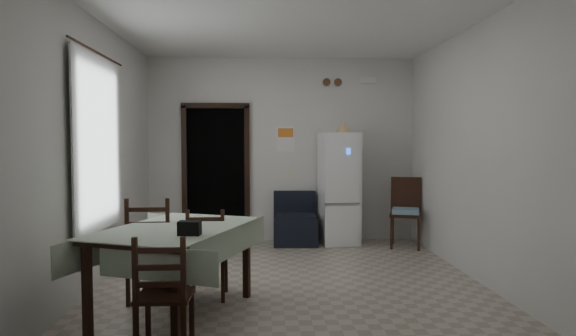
% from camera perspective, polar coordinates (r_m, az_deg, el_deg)
% --- Properties ---
extents(ground, '(4.50, 4.50, 0.00)m').
position_cam_1_polar(ground, '(5.61, 0.26, -13.12)').
color(ground, '#AA9D8B').
rests_on(ground, ground).
extents(ceiling, '(4.20, 4.50, 0.02)m').
position_cam_1_polar(ceiling, '(5.56, 0.27, 16.96)').
color(ceiling, white).
rests_on(ceiling, ground).
extents(wall_back, '(4.20, 0.02, 2.90)m').
position_cam_1_polar(wall_back, '(7.64, -0.66, 2.18)').
color(wall_back, silver).
rests_on(wall_back, ground).
extents(wall_front, '(4.20, 0.02, 2.90)m').
position_cam_1_polar(wall_front, '(3.15, 2.53, 1.04)').
color(wall_front, silver).
rests_on(wall_front, ground).
extents(wall_left, '(0.02, 4.50, 2.90)m').
position_cam_1_polar(wall_left, '(5.68, -21.40, 1.70)').
color(wall_left, silver).
rests_on(wall_left, ground).
extents(wall_right, '(0.02, 4.50, 2.90)m').
position_cam_1_polar(wall_right, '(5.90, 21.11, 1.74)').
color(wall_right, silver).
rests_on(wall_right, ground).
extents(doorway, '(1.06, 0.52, 2.22)m').
position_cam_1_polar(doorway, '(7.89, -8.36, -0.66)').
color(doorway, black).
rests_on(doorway, ground).
extents(window_recess, '(0.10, 1.20, 1.60)m').
position_cam_1_polar(window_recess, '(5.51, -22.58, 2.68)').
color(window_recess, silver).
rests_on(window_recess, ground).
extents(curtain, '(0.02, 1.45, 1.85)m').
position_cam_1_polar(curtain, '(5.47, -21.49, 2.70)').
color(curtain, silver).
rests_on(curtain, ground).
extents(curtain_rod, '(0.02, 1.60, 0.02)m').
position_cam_1_polar(curtain_rod, '(5.55, -21.58, 12.56)').
color(curtain_rod, black).
rests_on(curtain_rod, ground).
extents(calendar, '(0.28, 0.02, 0.40)m').
position_cam_1_polar(calendar, '(7.63, -0.29, 3.45)').
color(calendar, white).
rests_on(calendar, ground).
extents(calendar_image, '(0.24, 0.01, 0.14)m').
position_cam_1_polar(calendar_image, '(7.63, -0.28, 4.20)').
color(calendar_image, orange).
rests_on(calendar_image, ground).
extents(light_switch, '(0.08, 0.02, 0.12)m').
position_cam_1_polar(light_switch, '(7.65, 0.46, -0.44)').
color(light_switch, beige).
rests_on(light_switch, ground).
extents(vent_left, '(0.12, 0.03, 0.12)m').
position_cam_1_polar(vent_left, '(7.75, 4.60, 10.11)').
color(vent_left, brown).
rests_on(vent_left, ground).
extents(vent_right, '(0.12, 0.03, 0.12)m').
position_cam_1_polar(vent_right, '(7.77, 5.93, 10.08)').
color(vent_right, brown).
rests_on(vent_right, ground).
extents(emergency_light, '(0.25, 0.07, 0.09)m').
position_cam_1_polar(emergency_light, '(7.84, 9.42, 10.22)').
color(emergency_light, white).
rests_on(emergency_light, ground).
extents(fridge, '(0.62, 0.62, 1.71)m').
position_cam_1_polar(fridge, '(7.44, 6.05, -2.44)').
color(fridge, white).
rests_on(fridge, ground).
extents(tan_cone, '(0.23, 0.23, 0.19)m').
position_cam_1_polar(tan_cone, '(7.34, 6.53, 4.90)').
color(tan_cone, tan).
rests_on(tan_cone, fridge).
extents(navy_seat, '(0.69, 0.67, 0.80)m').
position_cam_1_polar(navy_seat, '(7.42, 0.91, -5.99)').
color(navy_seat, black).
rests_on(navy_seat, ground).
extents(corner_chair, '(0.56, 0.56, 1.04)m').
position_cam_1_polar(corner_chair, '(7.39, 13.76, -5.18)').
color(corner_chair, black).
rests_on(corner_chair, ground).
extents(dining_table, '(1.50, 1.80, 0.80)m').
position_cam_1_polar(dining_table, '(4.54, -13.11, -11.84)').
color(dining_table, '#A9BBA0').
rests_on(dining_table, ground).
extents(black_bag, '(0.19, 0.13, 0.12)m').
position_cam_1_polar(black_bag, '(4.04, -11.59, -6.99)').
color(black_bag, black).
rests_on(black_bag, dining_table).
extents(dining_chair_far_left, '(0.45, 0.45, 1.03)m').
position_cam_1_polar(dining_chair_far_left, '(5.01, -15.83, -9.12)').
color(dining_chair_far_left, black).
rests_on(dining_chair_far_left, ground).
extents(dining_chair_far_right, '(0.40, 0.40, 0.91)m').
position_cam_1_polar(dining_chair_far_right, '(4.97, -9.51, -9.86)').
color(dining_chair_far_right, black).
rests_on(dining_chair_far_right, ground).
extents(dining_chair_near_head, '(0.39, 0.39, 0.91)m').
position_cam_1_polar(dining_chair_near_head, '(3.74, -14.39, -14.27)').
color(dining_chair_near_head, black).
rests_on(dining_chair_near_head, ground).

